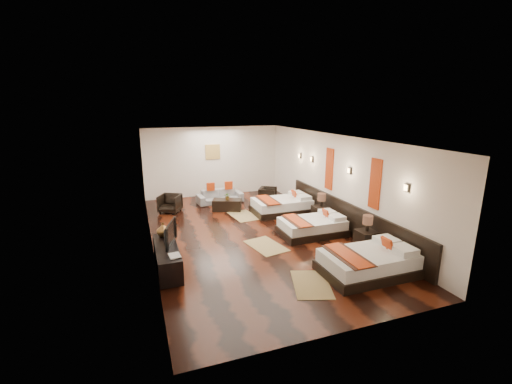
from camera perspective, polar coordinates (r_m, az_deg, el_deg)
name	(u,v)px	position (r m, az deg, el deg)	size (l,w,h in m)	color
floor	(250,234)	(10.09, -0.94, -6.95)	(5.50, 9.50, 0.01)	black
ceiling	(250,137)	(9.44, -1.01, 9.09)	(5.50, 9.50, 0.01)	white
back_wall	(213,162)	(14.17, -7.18, 5.05)	(5.50, 0.01, 2.80)	silver
left_wall	(149,196)	(9.20, -17.42, -0.59)	(0.01, 9.50, 2.80)	silver
right_wall	(335,180)	(10.85, 12.93, 1.93)	(0.01, 9.50, 2.80)	silver
headboard_panel	(346,217)	(10.43, 14.80, -4.10)	(0.08, 6.60, 0.90)	black
bed_near	(369,262)	(8.16, 18.22, -11.04)	(2.06, 1.30, 0.79)	black
bed_mid	(313,226)	(10.11, 9.41, -5.63)	(1.86, 1.17, 0.71)	black
bed_far	(282,205)	(11.95, 4.41, -2.24)	(2.01, 1.26, 0.77)	black
nightstand_a	(366,238)	(9.35, 17.87, -7.29)	(0.48, 0.48, 0.94)	black
nightstand_b	(321,212)	(11.13, 10.74, -3.32)	(0.48, 0.48, 0.95)	black
jute_mat_near	(311,284)	(7.54, 9.19, -14.89)	(0.75, 1.20, 0.01)	#9B824E
jute_mat_mid	(266,246)	(9.26, 1.67, -8.93)	(0.75, 1.20, 0.01)	#9B824E
jute_mat_far	(244,216)	(11.64, -2.08, -3.97)	(0.75, 1.20, 0.01)	#9B824E
tv_console	(167,258)	(8.22, -14.57, -10.52)	(0.50, 1.80, 0.55)	black
tv	(167,233)	(8.15, -14.55, -6.64)	(0.91, 0.12, 0.52)	black
book	(169,257)	(7.55, -14.26, -10.40)	(0.23, 0.31, 0.03)	black
figurine	(163,229)	(8.68, -15.19, -6.04)	(0.32, 0.32, 0.34)	brown
sofa	(220,196)	(13.20, -6.01, -0.70)	(1.73, 0.68, 0.50)	gray
armchair_left	(170,203)	(12.31, -14.11, -1.86)	(0.68, 0.70, 0.64)	black
armchair_right	(268,195)	(13.19, 1.98, -0.47)	(0.62, 0.64, 0.58)	black
coffee_table	(227,205)	(12.24, -4.83, -2.15)	(1.00, 0.50, 0.40)	black
table_plant	(228,196)	(12.11, -4.75, -0.69)	(0.24, 0.21, 0.26)	#21531B
orange_panel_a	(375,184)	(9.27, 19.19, 1.29)	(0.04, 0.40, 1.30)	#D86014
orange_panel_b	(329,169)	(11.03, 12.10, 3.77)	(0.04, 0.40, 1.30)	#D86014
sconce_near	(407,188)	(8.42, 23.77, 0.65)	(0.07, 0.12, 0.18)	black
sconce_mid	(349,171)	(10.09, 15.28, 3.47)	(0.07, 0.12, 0.18)	black
sconce_far	(312,159)	(11.93, 9.27, 5.41)	(0.07, 0.12, 0.18)	black
sconce_lounge	(300,156)	(12.71, 7.31, 6.03)	(0.07, 0.12, 0.18)	black
gold_artwork	(213,152)	(14.09, -7.21, 6.64)	(0.60, 0.04, 0.60)	#AD873F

